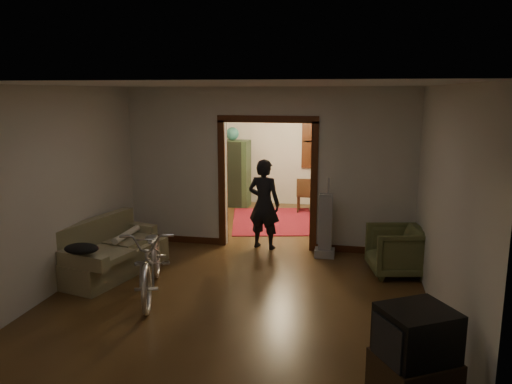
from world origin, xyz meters
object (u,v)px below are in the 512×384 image
(bicycle, at_px, (152,259))
(desk, at_px, (342,194))
(person, at_px, (264,204))
(locker, at_px, (233,173))
(armchair, at_px, (396,251))
(sofa, at_px, (112,247))

(bicycle, relative_size, desk, 1.77)
(person, height_order, locker, locker)
(locker, bearing_deg, person, -63.84)
(armchair, distance_m, person, 2.40)
(sofa, height_order, bicycle, bicycle)
(locker, relative_size, desk, 1.49)
(armchair, height_order, person, person)
(bicycle, xyz_separation_m, desk, (2.38, 5.40, -0.10))
(armchair, relative_size, person, 0.51)
(sofa, bearing_deg, person, 53.62)
(armchair, bearing_deg, person, -123.59)
(sofa, relative_size, locker, 1.12)
(person, bearing_deg, bicycle, 76.78)
(person, height_order, desk, person)
(person, distance_m, locker, 3.36)
(armchair, bearing_deg, sofa, -90.76)
(sofa, relative_size, armchair, 2.22)
(bicycle, bearing_deg, sofa, 128.74)
(bicycle, height_order, person, person)
(desk, bearing_deg, armchair, -70.34)
(person, xyz_separation_m, locker, (-1.33, 3.09, 0.00))
(sofa, xyz_separation_m, bicycle, (0.92, -0.62, 0.08))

